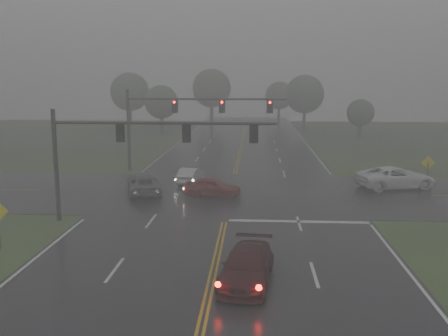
# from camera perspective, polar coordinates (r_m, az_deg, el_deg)

# --- Properties ---
(main_road) EXTENTS (18.00, 160.00, 0.02)m
(main_road) POSITION_cam_1_polar(r_m,az_deg,el_deg) (36.22, 0.63, -3.59)
(main_road) COLOR black
(main_road) RESTS_ON ground
(cross_street) EXTENTS (120.00, 14.00, 0.02)m
(cross_street) POSITION_cam_1_polar(r_m,az_deg,el_deg) (38.16, 0.79, -2.88)
(cross_street) COLOR black
(cross_street) RESTS_ON ground
(stop_bar) EXTENTS (8.50, 0.50, 0.01)m
(stop_bar) POSITION_cam_1_polar(r_m,az_deg,el_deg) (30.88, 8.50, -6.12)
(stop_bar) COLOR silver
(stop_bar) RESTS_ON ground
(sedan_maroon) EXTENTS (2.63, 5.19, 1.45)m
(sedan_maroon) POSITION_cam_1_polar(r_m,az_deg,el_deg) (21.86, 2.62, -12.94)
(sedan_maroon) COLOR #380A0B
(sedan_maroon) RESTS_ON ground
(sedan_red) EXTENTS (4.39, 2.19, 1.44)m
(sedan_red) POSITION_cam_1_polar(r_m,az_deg,el_deg) (36.94, -1.32, -3.32)
(sedan_red) COLOR maroon
(sedan_red) RESTS_ON ground
(sedan_silver) EXTENTS (1.97, 4.22, 1.34)m
(sedan_silver) POSITION_cam_1_polar(r_m,az_deg,el_deg) (41.75, -3.82, -1.78)
(sedan_silver) COLOR #B5B8BD
(sedan_silver) RESTS_ON ground
(car_grey) EXTENTS (3.72, 5.58, 1.42)m
(car_grey) POSITION_cam_1_polar(r_m,az_deg,el_deg) (38.43, -9.11, -2.92)
(car_grey) COLOR #53555A
(car_grey) RESTS_ON ground
(pickup_white) EXTENTS (6.67, 4.28, 1.71)m
(pickup_white) POSITION_cam_1_polar(r_m,az_deg,el_deg) (42.19, 18.98, -2.19)
(pickup_white) COLOR white
(pickup_white) RESTS_ON ground
(signal_gantry_near) EXTENTS (13.39, 0.30, 6.84)m
(signal_gantry_near) POSITION_cam_1_polar(r_m,az_deg,el_deg) (30.27, -11.43, 2.82)
(signal_gantry_near) COLOR black
(signal_gantry_near) RESTS_ON ground
(signal_gantry_far) EXTENTS (14.97, 0.39, 7.69)m
(signal_gantry_far) POSITION_cam_1_polar(r_m,az_deg,el_deg) (47.24, -5.35, 6.24)
(signal_gantry_far) COLOR black
(signal_gantry_far) RESTS_ON ground
(sign_diamond_east) EXTENTS (1.11, 0.11, 2.66)m
(sign_diamond_east) POSITION_cam_1_polar(r_m,az_deg,el_deg) (42.39, 22.28, 0.14)
(sign_diamond_east) COLOR black
(sign_diamond_east) RESTS_ON ground
(tree_nw_a) EXTENTS (5.28, 5.28, 7.75)m
(tree_nw_a) POSITION_cam_1_polar(r_m,az_deg,el_deg) (79.73, -7.17, 7.48)
(tree_nw_a) COLOR #382D24
(tree_nw_a) RESTS_ON ground
(tree_ne_a) EXTENTS (6.41, 6.41, 9.42)m
(tree_ne_a) POSITION_cam_1_polar(r_m,az_deg,el_deg) (84.83, 9.21, 8.33)
(tree_ne_a) COLOR #382D24
(tree_ne_a) RESTS_ON ground
(tree_n_mid) EXTENTS (7.25, 7.25, 10.64)m
(tree_n_mid) POSITION_cam_1_polar(r_m,az_deg,el_deg) (94.66, -1.43, 9.10)
(tree_n_mid) COLOR #382D24
(tree_n_mid) RESTS_ON ground
(tree_e_near) EXTENTS (3.97, 3.97, 5.83)m
(tree_e_near) POSITION_cam_1_polar(r_m,az_deg,el_deg) (75.37, 15.33, 6.09)
(tree_e_near) COLOR #382D24
(tree_e_near) RESTS_ON ground
(tree_nw_b) EXTENTS (6.71, 6.71, 9.85)m
(tree_nw_b) POSITION_cam_1_polar(r_m,az_deg,el_deg) (89.35, -10.72, 8.54)
(tree_nw_b) COLOR #382D24
(tree_nw_b) RESTS_ON ground
(tree_n_far) EXTENTS (5.59, 5.59, 8.21)m
(tree_n_far) POSITION_cam_1_polar(r_m,az_deg,el_deg) (102.19, 6.32, 8.21)
(tree_n_far) COLOR #382D24
(tree_n_far) RESTS_ON ground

